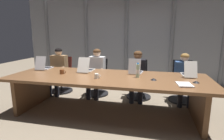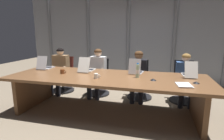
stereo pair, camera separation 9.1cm
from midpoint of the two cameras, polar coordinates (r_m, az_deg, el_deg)
The scene contains 21 objects.
ground_plane at distance 3.70m, azimuth -0.92°, elevation -13.48°, with size 13.95×13.95×0.00m, color #7F705B.
conference_table at distance 3.48m, azimuth -0.96°, elevation -4.36°, with size 3.83×1.33×0.76m.
curtain_backdrop at distance 5.90m, azimuth 5.92°, elevation 10.14°, with size 6.97×0.17×2.85m.
laptop_left_end at distance 4.43m, azimuth -19.88°, elevation 1.16°, with size 0.26×0.44×0.31m.
laptop_left_mid at distance 3.92m, azimuth -7.32°, elevation 0.52°, with size 0.25×0.48×0.32m.
laptop_center at distance 3.70m, azimuth 8.37°, elevation -0.17°, with size 0.28×0.41×0.32m.
laptop_right_mid at distance 3.73m, azimuth 23.99°, elevation -1.01°, with size 0.24×0.47×0.31m.
office_chair_left_end at distance 5.12m, azimuth -14.70°, elevation -2.48°, with size 0.60×0.60×0.94m.
office_chair_left_mid at distance 4.71m, azimuth -3.78°, elevation -3.40°, with size 0.60×0.60×0.92m.
office_chair_center at distance 4.50m, azimuth 9.38°, elevation -4.25°, with size 0.60×0.61×0.92m.
office_chair_right_mid at distance 4.53m, azimuth 22.30°, elevation -4.79°, with size 0.60×0.60×0.95m.
person_left_end at distance 4.92m, azimuth -15.88°, elevation 0.78°, with size 0.42×0.55×1.19m.
person_left_mid at distance 4.48m, azimuth -4.21°, elevation 0.16°, with size 0.40×0.55×1.19m.
person_center at distance 4.27m, azimuth 8.91°, elevation -0.68°, with size 0.39×0.55×1.17m.
person_right_mid at distance 4.30m, azimuth 22.92°, elevation -1.67°, with size 0.41×0.55×1.13m.
water_bottle_primary at distance 3.36m, azimuth 8.91°, elevation -0.28°, with size 0.07×0.07×0.27m.
coffee_mug_near at distance 3.77m, azimuth -14.83°, elevation -0.45°, with size 0.13×0.08×0.09m.
coffee_mug_far at distance 3.28m, azimuth -4.21°, elevation -1.91°, with size 0.12×0.08×0.09m.
conference_mic_left_side at distance 3.23m, azimuth 13.79°, elevation -2.93°, with size 0.11×0.11×0.04m, color black.
conference_mic_middle at distance 3.28m, azimuth 25.98°, elevation -3.56°, with size 0.11×0.11×0.04m, color black.
spiral_notepad at distance 3.06m, azimuth 22.78°, elevation -4.47°, with size 0.26×0.33×0.03m.
Camera 2 is at (0.95, -3.22, 1.57)m, focal length 28.69 mm.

